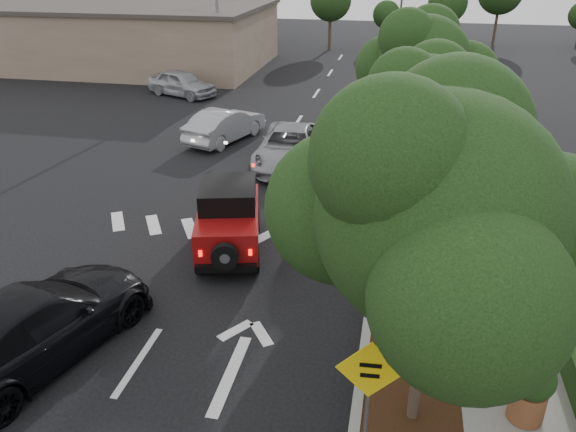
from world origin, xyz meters
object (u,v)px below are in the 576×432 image
(red_jeep, at_px, (229,217))
(black_suv_oncoming, at_px, (33,325))
(silver_suv_ahead, at_px, (290,147))
(speed_hump_sign, at_px, (369,384))

(red_jeep, bearing_deg, black_suv_oncoming, -129.57)
(silver_suv_ahead, relative_size, speed_hump_sign, 2.26)
(speed_hump_sign, bearing_deg, black_suv_oncoming, 165.91)
(red_jeep, height_order, speed_hump_sign, speed_hump_sign)
(red_jeep, distance_m, black_suv_oncoming, 5.95)
(silver_suv_ahead, bearing_deg, red_jeep, -95.76)
(red_jeep, relative_size, black_suv_oncoming, 0.70)
(silver_suv_ahead, bearing_deg, black_suv_oncoming, -106.14)
(silver_suv_ahead, bearing_deg, speed_hump_sign, -76.57)
(black_suv_oncoming, bearing_deg, red_jeep, -99.18)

